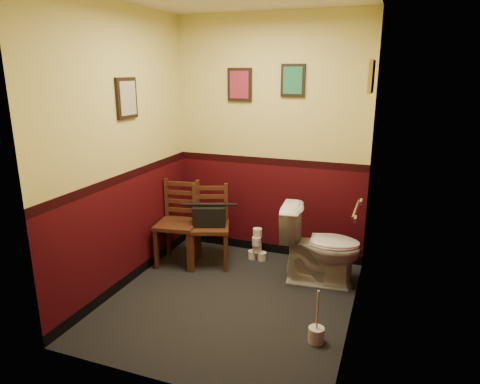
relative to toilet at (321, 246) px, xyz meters
name	(u,v)px	position (x,y,z in m)	size (l,w,h in m)	color
floor	(231,300)	(-0.72, -0.65, -0.40)	(2.20, 2.40, 0.00)	black
wall_back	(270,140)	(-0.72, 0.55, 0.95)	(2.20, 2.70, 0.00)	#3B070D
wall_front	(158,198)	(-0.72, -1.85, 0.95)	(2.20, 2.70, 0.00)	#3B070D
wall_left	(123,152)	(-1.82, -0.65, 0.95)	(2.40, 2.70, 0.00)	#3B070D
wall_right	(361,170)	(0.38, -0.65, 0.95)	(2.40, 2.70, 0.00)	#3B070D
grab_bar	(356,209)	(0.35, -0.40, 0.55)	(0.05, 0.56, 0.06)	silver
framed_print_back_a	(240,85)	(-1.07, 0.53, 1.55)	(0.28, 0.04, 0.36)	black
framed_print_back_b	(293,80)	(-0.47, 0.53, 1.60)	(0.26, 0.04, 0.34)	black
framed_print_left	(127,98)	(-1.80, -0.55, 1.45)	(0.04, 0.30, 0.38)	black
framed_print_right	(371,77)	(0.36, -0.05, 1.65)	(0.04, 0.34, 0.28)	olive
toilet	(321,246)	(0.00, 0.00, 0.00)	(0.45, 0.81, 0.80)	white
toilet_brush	(316,334)	(0.16, -1.02, -0.32)	(0.13, 0.13, 0.46)	silver
chair_left	(179,223)	(-1.58, -0.06, 0.07)	(0.50, 0.50, 0.93)	#542A19
chair_right	(210,226)	(-1.23, 0.03, 0.05)	(0.54, 0.54, 0.89)	#542A19
handbag	(209,216)	(-1.22, -0.01, 0.18)	(0.39, 0.28, 0.25)	black
tp_stack	(257,247)	(-0.77, 0.30, -0.24)	(0.22, 0.13, 0.38)	silver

